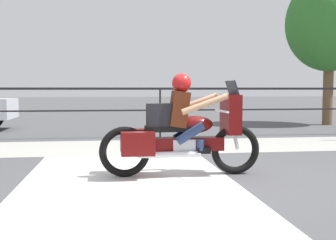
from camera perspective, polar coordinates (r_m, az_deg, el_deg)
ground_plane at (r=6.28m, az=4.39°, el=-7.81°), size 120.00×120.00×0.00m
sidewalk_band at (r=9.58m, az=0.13°, el=-3.56°), size 44.00×2.40×0.01m
crosswalk_band at (r=5.96m, az=-5.38°, el=-8.44°), size 2.99×6.00×0.01m
fence_railing at (r=11.21m, az=-1.07°, el=2.94°), size 36.00×0.05×1.34m
motorcycle at (r=6.32m, az=1.69°, el=-1.43°), size 2.45×0.76×1.54m
tree_behind_sign at (r=16.43m, az=21.08°, el=12.07°), size 3.11×3.11×5.35m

